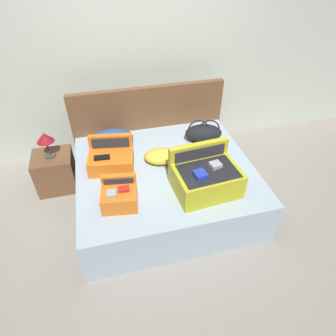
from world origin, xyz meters
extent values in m
plane|color=gray|center=(0.00, 0.00, 0.00)|extent=(12.00, 12.00, 0.00)
cube|color=#B7C1B2|center=(0.00, 1.65, 1.30)|extent=(8.00, 0.10, 2.60)
cube|color=#99ADBC|center=(0.00, 0.40, 0.25)|extent=(1.85, 1.64, 0.50)
cube|color=brown|center=(0.00, 1.26, 0.52)|extent=(1.89, 0.08, 1.03)
cube|color=gold|center=(0.30, -0.04, 0.62)|extent=(0.63, 0.45, 0.25)
cube|color=#28282D|center=(0.30, -0.04, 0.66)|extent=(0.55, 0.40, 0.18)
cube|color=#1E33A5|center=(0.20, -0.10, 0.77)|extent=(0.12, 0.13, 0.06)
cube|color=#99999E|center=(0.39, 0.01, 0.77)|extent=(0.12, 0.11, 0.04)
cube|color=gold|center=(0.28, 0.19, 0.70)|extent=(0.60, 0.11, 0.41)
cube|color=#28282D|center=(0.28, 0.16, 0.70)|extent=(0.51, 0.05, 0.35)
cube|color=#D16619|center=(-0.55, 0.53, 0.58)|extent=(0.50, 0.37, 0.17)
cube|color=#28282D|center=(-0.55, 0.53, 0.60)|extent=(0.44, 0.33, 0.12)
cube|color=black|center=(-0.63, 0.51, 0.67)|extent=(0.16, 0.08, 0.03)
cube|color=#D16619|center=(-0.52, 0.71, 0.65)|extent=(0.46, 0.13, 0.30)
cube|color=#28282D|center=(-0.52, 0.68, 0.65)|extent=(0.39, 0.07, 0.26)
cube|color=#D16619|center=(-0.53, -0.02, 0.58)|extent=(0.35, 0.29, 0.17)
cube|color=#28282D|center=(-0.53, -0.02, 0.60)|extent=(0.31, 0.25, 0.12)
cube|color=#99999E|center=(-0.59, -0.05, 0.68)|extent=(0.09, 0.10, 0.04)
cube|color=#B21E19|center=(-0.48, -0.01, 0.67)|extent=(0.10, 0.07, 0.03)
cube|color=#D16619|center=(-0.51, 0.12, 0.62)|extent=(0.32, 0.10, 0.24)
cube|color=#28282D|center=(-0.51, 0.09, 0.62)|extent=(0.27, 0.05, 0.21)
ellipsoid|color=black|center=(0.56, 0.80, 0.60)|extent=(0.47, 0.32, 0.21)
torus|color=black|center=(0.50, 0.81, 0.66)|extent=(0.24, 0.06, 0.24)
torus|color=black|center=(0.63, 0.78, 0.66)|extent=(0.24, 0.06, 0.24)
ellipsoid|color=navy|center=(-0.49, 0.96, 0.59)|extent=(0.49, 0.32, 0.19)
ellipsoid|color=gold|center=(-0.02, 0.52, 0.57)|extent=(0.41, 0.32, 0.15)
cube|color=brown|center=(-1.21, 0.97, 0.23)|extent=(0.44, 0.40, 0.46)
cylinder|color=#3F3833|center=(-1.21, 0.97, 0.47)|extent=(0.12, 0.12, 0.02)
cylinder|color=#4C443D|center=(-1.21, 0.97, 0.57)|extent=(0.02, 0.02, 0.18)
cone|color=maroon|center=(-1.21, 0.97, 0.72)|extent=(0.19, 0.19, 0.11)
camera|label=1|loc=(-0.55, -1.92, 2.47)|focal=31.21mm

